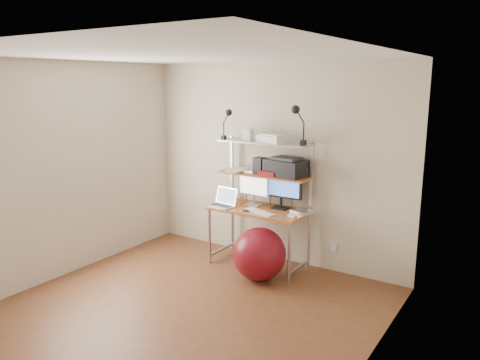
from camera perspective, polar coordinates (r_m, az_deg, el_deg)
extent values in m
plane|color=brown|center=(4.90, -6.76, -15.66)|extent=(3.60, 3.60, 0.00)
plane|color=silver|center=(4.35, -7.59, 14.96)|extent=(3.60, 3.60, 0.00)
plane|color=beige|center=(5.92, 4.12, 2.07)|extent=(3.60, 0.00, 3.60)
plane|color=beige|center=(5.77, -20.99, 1.03)|extent=(0.00, 3.60, 3.60)
plane|color=beige|center=(3.61, 15.40, -4.82)|extent=(0.00, 3.60, 3.60)
cube|color=#AD5C21|center=(5.73, 2.29, -3.63)|extent=(1.20, 0.60, 0.03)
cylinder|color=#A2A1A6|center=(5.93, -3.72, -6.84)|extent=(0.04, 0.04, 0.71)
cylinder|color=#A2A1A6|center=(6.33, -0.90, -5.58)|extent=(0.04, 0.04, 0.71)
cylinder|color=#A2A1A6|center=(5.37, 6.02, -8.92)|extent=(0.04, 0.04, 0.71)
cylinder|color=#A2A1A6|center=(5.82, 8.38, -7.33)|extent=(0.04, 0.04, 0.71)
cube|color=#A2A1A6|center=(6.15, -1.00, 1.52)|extent=(0.03, 0.04, 0.84)
cube|color=#A2A1A6|center=(5.60, 8.71, 0.35)|extent=(0.03, 0.04, 0.84)
cube|color=#AD5C21|center=(5.74, 2.99, 0.66)|extent=(1.18, 0.34, 0.02)
cube|color=#A2A1A6|center=(5.68, 3.04, 4.62)|extent=(1.18, 0.34, 0.02)
cube|color=silver|center=(5.80, 11.34, -8.07)|extent=(0.08, 0.01, 0.12)
cube|color=#B2B2B6|center=(5.86, 1.59, -3.04)|extent=(0.19, 0.15, 0.01)
cylinder|color=#B2B2B6|center=(5.86, 1.70, -2.43)|extent=(0.03, 0.03, 0.11)
cube|color=#B2B2B6|center=(5.81, 1.71, -0.38)|extent=(0.43, 0.03, 0.32)
plane|color=white|center=(5.80, 1.62, -0.41)|extent=(0.39, 0.00, 0.39)
cube|color=black|center=(5.74, 4.91, -3.41)|extent=(0.20, 0.15, 0.01)
cylinder|color=black|center=(5.74, 5.01, -2.71)|extent=(0.03, 0.03, 0.12)
cube|color=black|center=(5.68, 5.06, -0.52)|extent=(0.55, 0.03, 0.33)
plane|color=#3B6BCA|center=(5.67, 4.97, -0.55)|extent=(0.49, 0.00, 0.49)
cube|color=silver|center=(5.82, -2.20, -3.15)|extent=(0.35, 0.27, 0.02)
cube|color=#2E2E31|center=(5.82, -2.20, -3.05)|extent=(0.29, 0.17, 0.00)
cube|color=silver|center=(5.87, -1.46, -1.88)|extent=(0.33, 0.11, 0.21)
plane|color=#7AA3CC|center=(5.87, -1.46, -1.88)|extent=(0.30, 0.11, 0.28)
cube|color=silver|center=(5.55, 2.39, -3.91)|extent=(0.45, 0.26, 0.01)
cube|color=silver|center=(5.40, 6.40, -4.36)|extent=(0.11, 0.08, 0.03)
cube|color=silver|center=(5.57, 7.61, -3.82)|extent=(0.26, 0.26, 0.04)
cube|color=black|center=(5.65, 0.88, -3.64)|extent=(0.11, 0.15, 0.01)
cube|color=black|center=(5.62, 5.68, 1.49)|extent=(0.53, 0.40, 0.20)
cube|color=#2E2E31|center=(5.60, 5.71, 2.63)|extent=(0.36, 0.29, 0.03)
cube|color=black|center=(5.75, 2.48, 1.80)|extent=(0.16, 0.16, 0.20)
cube|color=#AE1B26|center=(5.62, 3.38, 0.80)|extent=(0.22, 0.17, 0.06)
cube|color=silver|center=(5.59, 4.09, 5.02)|extent=(0.42, 0.34, 0.08)
cube|color=#B2B2B6|center=(5.58, 4.10, 5.52)|extent=(0.35, 0.27, 0.01)
cube|color=silver|center=(5.77, 0.93, 5.57)|extent=(0.13, 0.11, 0.14)
cube|color=#2E2E31|center=(5.86, 0.87, 5.44)|extent=(0.10, 0.10, 0.10)
cube|color=black|center=(5.89, -1.99, 5.22)|extent=(0.05, 0.06, 0.05)
cylinder|color=black|center=(5.87, -1.99, 6.26)|extent=(0.01, 0.01, 0.17)
sphere|color=black|center=(5.80, -1.37, 8.23)|extent=(0.08, 0.08, 0.08)
cube|color=black|center=(5.39, 7.72, 4.55)|extent=(0.06, 0.07, 0.06)
cylinder|color=black|center=(5.38, 7.76, 5.89)|extent=(0.02, 0.02, 0.20)
sphere|color=black|center=(5.40, 6.80, 8.53)|extent=(0.10, 0.10, 0.10)
sphere|color=maroon|center=(5.46, 2.37, -9.01)|extent=(0.62, 0.62, 0.62)
cube|color=white|center=(5.97, -0.31, 1.23)|extent=(0.24, 0.30, 0.00)
cube|color=white|center=(5.89, -0.35, 1.13)|extent=(0.28, 0.33, 0.00)
cube|color=white|center=(5.99, -0.37, 1.38)|extent=(0.25, 0.31, 0.00)
cube|color=white|center=(5.89, 0.08, 1.24)|extent=(0.28, 0.33, 0.00)
cube|color=white|center=(5.92, 0.07, 1.33)|extent=(0.32, 0.35, 0.00)
cube|color=white|center=(5.91, -0.31, 1.37)|extent=(0.26, 0.31, 0.00)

